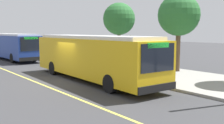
{
  "coord_description": "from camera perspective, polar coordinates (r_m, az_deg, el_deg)",
  "views": [
    {
      "loc": [
        15.61,
        -8.42,
        3.21
      ],
      "look_at": [
        3.27,
        1.08,
        1.4
      ],
      "focal_mm": 42.25,
      "sensor_mm": 36.0,
      "label": 1
    }
  ],
  "objects": [
    {
      "name": "street_tree_downstreet",
      "position": [
        26.3,
        1.53,
        9.25
      ],
      "size": [
        3.17,
        3.17,
        5.88
      ],
      "color": "brown",
      "rests_on": "sidewalk_curb"
    },
    {
      "name": "sidewalk_curb",
      "position": [
        21.48,
        5.09,
        -1.8
      ],
      "size": [
        44.0,
        6.4,
        0.15
      ],
      "primitive_type": "cube",
      "color": "gray",
      "rests_on": "ground_plane"
    },
    {
      "name": "pedestrian_commuter",
      "position": [
        18.79,
        5.76,
        0.19
      ],
      "size": [
        0.24,
        0.4,
        1.69
      ],
      "color": "#282D47",
      "rests_on": "sidewalk_curb"
    },
    {
      "name": "street_tree_upstreet",
      "position": [
        20.88,
        14.26,
        9.76
      ],
      "size": [
        3.18,
        3.18,
        5.9
      ],
      "color": "brown",
      "rests_on": "sidewalk_curb"
    },
    {
      "name": "bus_shelter",
      "position": [
        22.46,
        3.21,
        3.31
      ],
      "size": [
        2.9,
        1.6,
        2.48
      ],
      "color": "#333338",
      "rests_on": "sidewalk_curb"
    },
    {
      "name": "ground_plane",
      "position": [
        18.03,
        -9.12,
        -3.72
      ],
      "size": [
        120.0,
        120.0,
        0.0
      ],
      "primitive_type": "plane",
      "color": "#38383A"
    },
    {
      "name": "waiting_bench",
      "position": [
        22.32,
        4.16,
        -0.03
      ],
      "size": [
        1.6,
        0.48,
        0.95
      ],
      "color": "brown",
      "rests_on": "sidewalk_curb"
    },
    {
      "name": "route_sign_post",
      "position": [
        18.54,
        3.98,
        2.73
      ],
      "size": [
        0.44,
        0.08,
        2.8
      ],
      "color": "#333338",
      "rests_on": "sidewalk_curb"
    },
    {
      "name": "transit_bus_second",
      "position": [
        32.44,
        -20.83,
        3.38
      ],
      "size": [
        11.75,
        2.8,
        2.95
      ],
      "color": "navy",
      "rests_on": "ground_plane"
    },
    {
      "name": "lane_stripe_center",
      "position": [
        17.11,
        -15.62,
        -4.43
      ],
      "size": [
        36.0,
        0.14,
        0.01
      ],
      "primitive_type": "cube",
      "color": "#E0D64C",
      "rests_on": "ground_plane"
    },
    {
      "name": "transit_bus_main",
      "position": [
        17.32,
        -4.42,
        1.32
      ],
      "size": [
        12.16,
        2.95,
        2.95
      ],
      "color": "gold",
      "rests_on": "ground_plane"
    }
  ]
}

